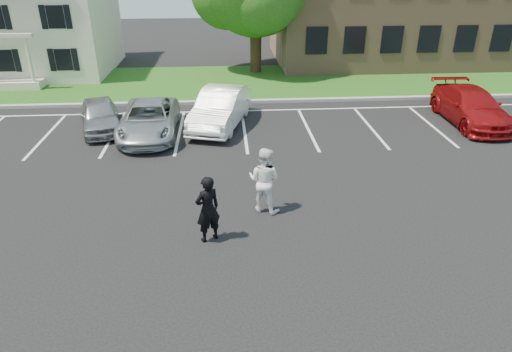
{
  "coord_description": "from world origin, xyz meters",
  "views": [
    {
      "loc": [
        -0.85,
        -10.66,
        7.06
      ],
      "look_at": [
        0.0,
        1.0,
        1.25
      ],
      "focal_mm": 32.0,
      "sensor_mm": 36.0,
      "label": 1
    }
  ],
  "objects_px": {
    "house": "(23,8)",
    "car_silver_minivan": "(149,119)",
    "car_silver_west": "(100,115)",
    "man_white_shirt": "(264,180)",
    "car_red_compact": "(471,106)",
    "car_white_sedan": "(220,108)",
    "man_black_suit": "(208,209)"
  },
  "relations": [
    {
      "from": "man_black_suit",
      "to": "car_silver_minivan",
      "type": "height_order",
      "value": "man_black_suit"
    },
    {
      "from": "house",
      "to": "man_black_suit",
      "type": "bearing_deg",
      "value": -60.1
    },
    {
      "from": "house",
      "to": "man_black_suit",
      "type": "height_order",
      "value": "house"
    },
    {
      "from": "man_white_shirt",
      "to": "car_silver_minivan",
      "type": "bearing_deg",
      "value": -29.0
    },
    {
      "from": "man_white_shirt",
      "to": "house",
      "type": "bearing_deg",
      "value": -26.72
    },
    {
      "from": "car_silver_minivan",
      "to": "car_red_compact",
      "type": "xyz_separation_m",
      "value": [
        14.22,
        0.52,
        0.07
      ]
    },
    {
      "from": "man_white_shirt",
      "to": "car_red_compact",
      "type": "bearing_deg",
      "value": -116.47
    },
    {
      "from": "man_white_shirt",
      "to": "car_silver_minivan",
      "type": "distance_m",
      "value": 7.84
    },
    {
      "from": "house",
      "to": "car_silver_west",
      "type": "relative_size",
      "value": 2.65
    },
    {
      "from": "car_silver_west",
      "to": "car_red_compact",
      "type": "height_order",
      "value": "car_red_compact"
    },
    {
      "from": "man_white_shirt",
      "to": "car_silver_west",
      "type": "bearing_deg",
      "value": -20.68
    },
    {
      "from": "car_white_sedan",
      "to": "car_red_compact",
      "type": "xyz_separation_m",
      "value": [
        11.22,
        -0.42,
        -0.06
      ]
    },
    {
      "from": "house",
      "to": "car_silver_minivan",
      "type": "bearing_deg",
      "value": -53.59
    },
    {
      "from": "house",
      "to": "car_white_sedan",
      "type": "xyz_separation_m",
      "value": [
        11.99,
        -11.26,
        -3.02
      ]
    },
    {
      "from": "car_white_sedan",
      "to": "car_red_compact",
      "type": "distance_m",
      "value": 11.23
    },
    {
      "from": "car_white_sedan",
      "to": "man_white_shirt",
      "type": "bearing_deg",
      "value": -64.61
    },
    {
      "from": "car_silver_west",
      "to": "car_silver_minivan",
      "type": "height_order",
      "value": "car_silver_minivan"
    },
    {
      "from": "house",
      "to": "car_red_compact",
      "type": "xyz_separation_m",
      "value": [
        23.21,
        -11.68,
        -3.07
      ]
    },
    {
      "from": "car_silver_west",
      "to": "house",
      "type": "bearing_deg",
      "value": 104.41
    },
    {
      "from": "car_silver_minivan",
      "to": "car_white_sedan",
      "type": "xyz_separation_m",
      "value": [
        3.0,
        0.93,
        0.12
      ]
    },
    {
      "from": "house",
      "to": "car_red_compact",
      "type": "distance_m",
      "value": 26.16
    },
    {
      "from": "man_black_suit",
      "to": "car_silver_minivan",
      "type": "xyz_separation_m",
      "value": [
        -2.64,
        8.04,
        -0.26
      ]
    },
    {
      "from": "man_white_shirt",
      "to": "car_red_compact",
      "type": "height_order",
      "value": "man_white_shirt"
    },
    {
      "from": "car_silver_west",
      "to": "car_red_compact",
      "type": "distance_m",
      "value": 16.42
    },
    {
      "from": "house",
      "to": "car_red_compact",
      "type": "relative_size",
      "value": 1.98
    },
    {
      "from": "car_silver_minivan",
      "to": "man_white_shirt",
      "type": "bearing_deg",
      "value": -58.4
    },
    {
      "from": "house",
      "to": "car_silver_minivan",
      "type": "distance_m",
      "value": 15.47
    },
    {
      "from": "man_black_suit",
      "to": "man_white_shirt",
      "type": "bearing_deg",
      "value": -166.62
    },
    {
      "from": "car_silver_west",
      "to": "car_white_sedan",
      "type": "bearing_deg",
      "value": -14.76
    },
    {
      "from": "car_red_compact",
      "to": "man_black_suit",
      "type": "bearing_deg",
      "value": -142.23
    },
    {
      "from": "car_silver_minivan",
      "to": "car_white_sedan",
      "type": "bearing_deg",
      "value": 15.98
    },
    {
      "from": "house",
      "to": "man_white_shirt",
      "type": "height_order",
      "value": "house"
    }
  ]
}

